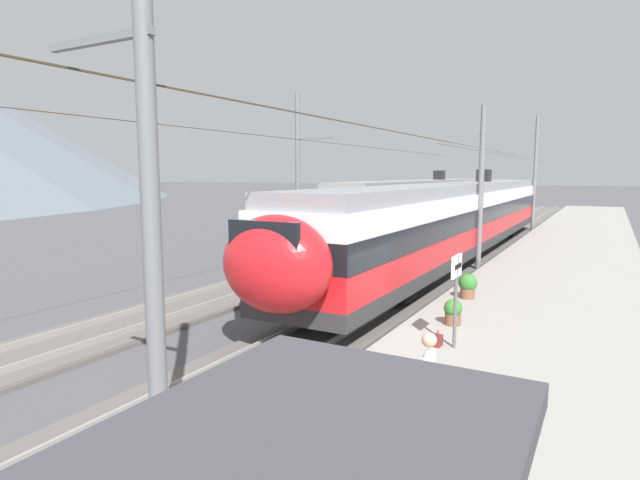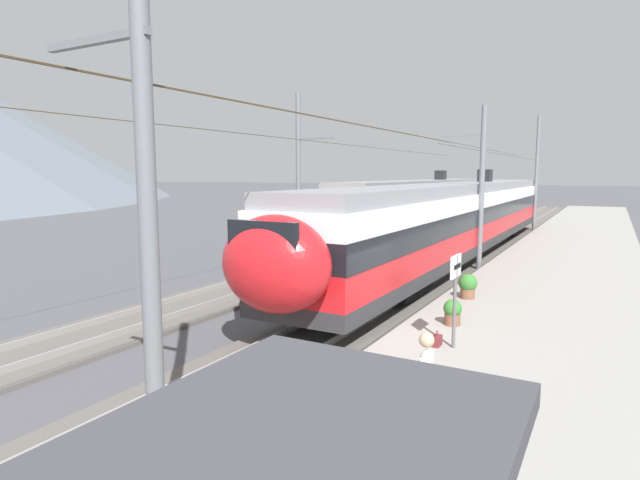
# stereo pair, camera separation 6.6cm
# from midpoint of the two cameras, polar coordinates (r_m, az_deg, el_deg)

# --- Properties ---
(ground_plane) EXTENTS (400.00, 400.00, 0.00)m
(ground_plane) POSITION_cam_midpoint_polar(r_m,az_deg,el_deg) (13.37, 3.71, -11.50)
(ground_plane) COLOR #4C4C51
(platform_slab) EXTENTS (120.00, 6.17, 0.36)m
(platform_slab) POSITION_cam_midpoint_polar(r_m,az_deg,el_deg) (12.26, 20.67, -12.84)
(platform_slab) COLOR gray
(platform_slab) RESTS_ON ground
(track_near) EXTENTS (120.00, 3.00, 0.28)m
(track_near) POSITION_cam_midpoint_polar(r_m,az_deg,el_deg) (13.83, -0.46, -10.55)
(track_near) COLOR #5B5651
(track_near) RESTS_ON ground
(track_far) EXTENTS (120.00, 3.00, 0.28)m
(track_far) POSITION_cam_midpoint_polar(r_m,az_deg,el_deg) (16.87, -16.01, -7.54)
(track_far) COLOR #5B5651
(track_far) RESTS_ON ground
(train_near_platform) EXTENTS (33.88, 3.01, 4.27)m
(train_near_platform) POSITION_cam_midpoint_polar(r_m,az_deg,el_deg) (26.65, 14.92, 2.59)
(train_near_platform) COLOR #2D2D30
(train_near_platform) RESTS_ON track_near
(train_far_track) EXTENTS (27.61, 2.87, 4.27)m
(train_far_track) POSITION_cam_midpoint_polar(r_m,az_deg,el_deg) (37.28, 10.87, 3.96)
(train_far_track) COLOR #2D2D30
(train_far_track) RESTS_ON track_far
(catenary_mast_west) EXTENTS (39.17, 1.86, 8.03)m
(catenary_mast_west) POSITION_cam_midpoint_polar(r_m,az_deg,el_deg) (6.77, -19.01, 5.71)
(catenary_mast_west) COLOR slate
(catenary_mast_west) RESTS_ON ground
(catenary_mast_mid) EXTENTS (39.17, 1.86, 7.21)m
(catenary_mast_mid) POSITION_cam_midpoint_polar(r_m,az_deg,el_deg) (23.73, 16.91, 5.77)
(catenary_mast_mid) COLOR slate
(catenary_mast_mid) RESTS_ON ground
(catenary_mast_east) EXTENTS (39.17, 1.86, 8.48)m
(catenary_mast_east) POSITION_cam_midpoint_polar(r_m,az_deg,el_deg) (41.74, 22.34, 6.81)
(catenary_mast_east) COLOR slate
(catenary_mast_east) RESTS_ON ground
(catenary_mast_far_side) EXTENTS (39.17, 2.12, 8.16)m
(catenary_mast_far_side) POSITION_cam_midpoint_polar(r_m,az_deg,el_deg) (25.65, -2.31, 7.12)
(catenary_mast_far_side) COLOR slate
(catenary_mast_far_side) RESTS_ON ground
(platform_sign) EXTENTS (0.70, 0.08, 2.14)m
(platform_sign) POSITION_cam_midpoint_polar(r_m,az_deg,el_deg) (12.09, 14.57, -4.27)
(platform_sign) COLOR #59595B
(platform_sign) RESTS_ON platform_slab
(passenger_walking) EXTENTS (0.53, 0.22, 1.69)m
(passenger_walking) POSITION_cam_midpoint_polar(r_m,az_deg,el_deg) (7.94, 11.53, -15.05)
(passenger_walking) COLOR #383842
(passenger_walking) RESTS_ON platform_slab
(handbag_beside_passenger) EXTENTS (0.32, 0.18, 0.38)m
(handbag_beside_passenger) POSITION_cam_midpoint_polar(r_m,az_deg,el_deg) (9.28, 14.73, -17.19)
(handbag_beside_passenger) COLOR #472D1E
(handbag_beside_passenger) RESTS_ON platform_slab
(handbag_near_sign) EXTENTS (0.32, 0.18, 0.37)m
(handbag_near_sign) POSITION_cam_midpoint_polar(r_m,az_deg,el_deg) (12.48, 12.62, -10.70)
(handbag_near_sign) COLOR maroon
(handbag_near_sign) RESTS_ON platform_slab
(potted_plant_platform_edge) EXTENTS (0.48, 0.48, 0.69)m
(potted_plant_platform_edge) POSITION_cam_midpoint_polar(r_m,az_deg,el_deg) (14.14, 14.25, -7.55)
(potted_plant_platform_edge) COLOR brown
(potted_plant_platform_edge) RESTS_ON platform_slab
(potted_plant_by_shelter) EXTENTS (0.58, 0.58, 0.79)m
(potted_plant_by_shelter) POSITION_cam_midpoint_polar(r_m,az_deg,el_deg) (17.21, 15.80, -4.73)
(potted_plant_by_shelter) COLOR brown
(potted_plant_by_shelter) RESTS_ON platform_slab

